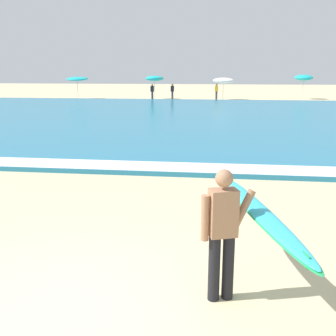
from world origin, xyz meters
The scene contains 11 objects.
ground_plane centered at (0.00, 0.00, 0.00)m, with size 160.00×160.00×0.00m, color beige.
sea centered at (0.00, 20.44, 0.07)m, with size 120.00×28.00×0.14m, color teal.
surf_foam centered at (0.00, 7.04, 0.15)m, with size 120.00×1.16×0.01m, color white.
surfer_with_board centered at (2.19, 0.64, 1.04)m, with size 1.35×2.70×1.73m.
beach_umbrella_0 centered at (-12.41, 35.36, 2.01)m, with size 2.18×2.20×2.28m.
beach_umbrella_1 centered at (-4.60, 36.04, 2.06)m, with size 1.84×1.84×2.33m.
beach_umbrella_2 centered at (2.26, 36.01, 1.88)m, with size 2.05×2.08×2.19m.
beach_umbrella_3 centered at (10.26, 37.94, 2.14)m, with size 1.80×1.84×2.50m.
beachgoer_near_row_left centered at (-4.60, 34.55, 0.84)m, with size 0.32×0.20×1.58m.
beachgoer_near_row_mid centered at (1.62, 35.73, 0.84)m, with size 0.32×0.20×1.58m.
beachgoer_near_row_right centered at (-2.68, 35.03, 0.84)m, with size 0.32×0.20×1.58m.
Camera 1 is at (1.85, -4.06, 2.89)m, focal length 42.24 mm.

